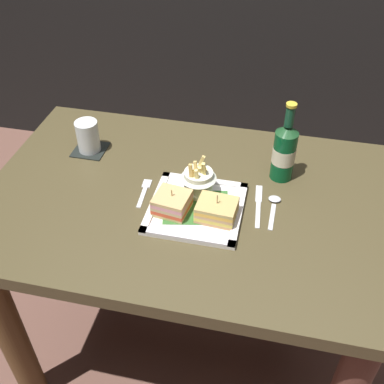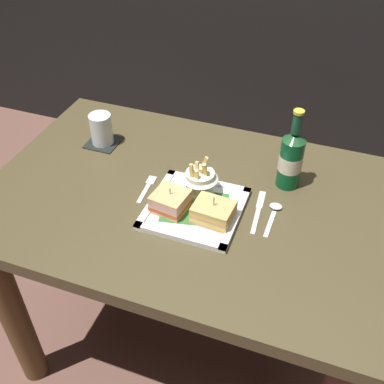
{
  "view_description": "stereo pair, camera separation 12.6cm",
  "coord_description": "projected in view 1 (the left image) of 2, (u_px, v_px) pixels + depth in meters",
  "views": [
    {
      "loc": [
        0.23,
        -0.96,
        1.62
      ],
      "look_at": [
        0.02,
        -0.03,
        0.8
      ],
      "focal_mm": 43.4,
      "sensor_mm": 36.0,
      "label": 1
    },
    {
      "loc": [
        0.35,
        -0.92,
        1.62
      ],
      "look_at": [
        0.02,
        -0.03,
        0.8
      ],
      "focal_mm": 43.4,
      "sensor_mm": 36.0,
      "label": 2
    }
  ],
  "objects": [
    {
      "name": "fork",
      "position": [
        144.0,
        191.0,
        1.32
      ],
      "size": [
        0.03,
        0.12,
        0.0
      ],
      "color": "silver",
      "rests_on": "dining_table"
    },
    {
      "name": "sandwich_half_right",
      "position": [
        217.0,
        210.0,
        1.21
      ],
      "size": [
        0.11,
        0.09,
        0.08
      ],
      "color": "tan",
      "rests_on": "square_plate"
    },
    {
      "name": "fries_cup",
      "position": [
        198.0,
        178.0,
        1.27
      ],
      "size": [
        0.1,
        0.1,
        0.11
      ],
      "color": "silver",
      "rests_on": "square_plate"
    },
    {
      "name": "water_glass",
      "position": [
        88.0,
        137.0,
        1.45
      ],
      "size": [
        0.07,
        0.07,
        0.1
      ],
      "color": "silver",
      "rests_on": "dining_table"
    },
    {
      "name": "beer_bottle",
      "position": [
        284.0,
        151.0,
        1.32
      ],
      "size": [
        0.07,
        0.07,
        0.24
      ],
      "color": "#0A5027",
      "rests_on": "dining_table"
    },
    {
      "name": "drink_coaster",
      "position": [
        90.0,
        150.0,
        1.48
      ],
      "size": [
        0.1,
        0.1,
        0.0
      ],
      "primitive_type": "cube",
      "color": "black",
      "rests_on": "dining_table"
    },
    {
      "name": "ground_plane",
      "position": [
        189.0,
        344.0,
        1.8
      ],
      "size": [
        6.0,
        6.0,
        0.0
      ],
      "primitive_type": "plane",
      "color": "brown"
    },
    {
      "name": "dining_table",
      "position": [
        188.0,
        236.0,
        1.41
      ],
      "size": [
        1.16,
        0.76,
        0.76
      ],
      "color": "#493F26",
      "rests_on": "ground_plane"
    },
    {
      "name": "knife",
      "position": [
        258.0,
        204.0,
        1.28
      ],
      "size": [
        0.03,
        0.17,
        0.0
      ],
      "color": "silver",
      "rests_on": "dining_table"
    },
    {
      "name": "square_plate",
      "position": [
        196.0,
        208.0,
        1.26
      ],
      "size": [
        0.25,
        0.25,
        0.02
      ],
      "color": "white",
      "rests_on": "dining_table"
    },
    {
      "name": "sandwich_half_left",
      "position": [
        172.0,
        203.0,
        1.23
      ],
      "size": [
        0.1,
        0.1,
        0.07
      ],
      "color": "tan",
      "rests_on": "square_plate"
    },
    {
      "name": "spoon",
      "position": [
        274.0,
        204.0,
        1.28
      ],
      "size": [
        0.03,
        0.13,
        0.01
      ],
      "color": "silver",
      "rests_on": "dining_table"
    }
  ]
}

